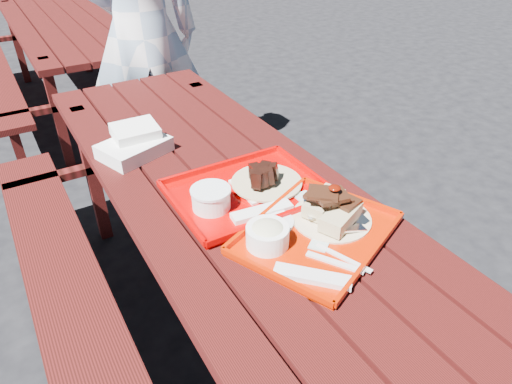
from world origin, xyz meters
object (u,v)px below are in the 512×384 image
Objects in this scene: near_tray at (310,225)px; person at (141,34)px; far_tray at (246,190)px; picnic_table_far at (67,44)px; picnic_table_near at (235,232)px.

near_tray is 0.30× the size of person.
near_tray is at bearing -77.13° from far_tray.
picnic_table_far is at bearing 90.25° from far_tray.
person is (0.19, 1.44, 0.35)m from picnic_table_near.
picnic_table_far is 2.87m from far_tray.
near_tray is (0.07, -3.13, 0.22)m from picnic_table_far.
far_tray is at bearing 102.87° from near_tray.
near_tray reaches higher than picnic_table_near.
picnic_table_far is 4.90× the size of far_tray.
person reaches higher than far_tray.
picnic_table_near and picnic_table_far have the same top height.
person is (0.18, 1.50, 0.14)m from far_tray.
far_tray reaches higher than picnic_table_near.
picnic_table_far is 4.34× the size of near_tray.
person is at bearing 86.11° from near_tray.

